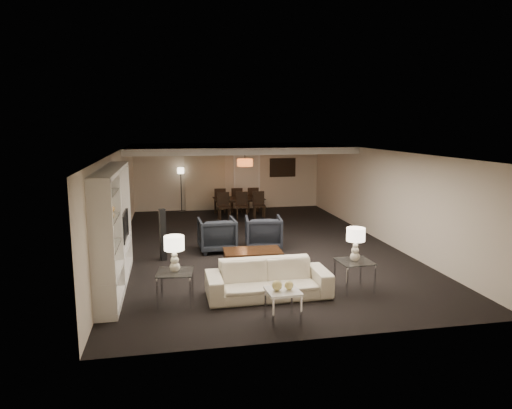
{
  "coord_description": "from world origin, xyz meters",
  "views": [
    {
      "loc": [
        -2.24,
        -11.58,
        3.15
      ],
      "look_at": [
        0.0,
        0.0,
        1.1
      ],
      "focal_mm": 32.0,
      "sensor_mm": 36.0,
      "label": 1
    }
  ],
  "objects_px": {
    "side_table_left": "(176,287)",
    "vase_blue": "(106,247)",
    "coffee_table": "(253,260)",
    "floor_speaker": "(163,235)",
    "sofa": "(268,279)",
    "chair_fl": "(220,200)",
    "chair_nl": "(224,206)",
    "table_lamp_right": "(355,245)",
    "side_table_right": "(354,276)",
    "pendant_light": "(245,163)",
    "chair_fr": "(252,199)",
    "armchair_left": "(217,235)",
    "television": "(120,226)",
    "dining_table": "(239,207)",
    "chair_nm": "(242,206)",
    "armchair_right": "(263,232)",
    "chair_nr": "(259,205)",
    "floor_lamp": "(181,190)",
    "table_lamp_left": "(174,254)",
    "chair_fm": "(236,200)",
    "vase_amber": "(111,208)"
  },
  "relations": [
    {
      "from": "side_table_left",
      "to": "table_lamp_left",
      "type": "xyz_separation_m",
      "value": [
        0.0,
        0.0,
        0.62
      ]
    },
    {
      "from": "floor_speaker",
      "to": "chair_nl",
      "type": "relative_size",
      "value": 1.34
    },
    {
      "from": "side_table_left",
      "to": "table_lamp_right",
      "type": "bearing_deg",
      "value": 0.0
    },
    {
      "from": "dining_table",
      "to": "chair_nl",
      "type": "xyz_separation_m",
      "value": [
        -0.6,
        -0.65,
        0.15
      ]
    },
    {
      "from": "television",
      "to": "vase_blue",
      "type": "relative_size",
      "value": 5.84
    },
    {
      "from": "coffee_table",
      "to": "floor_speaker",
      "type": "height_order",
      "value": "floor_speaker"
    },
    {
      "from": "sofa",
      "to": "television",
      "type": "xyz_separation_m",
      "value": [
        -2.8,
        1.9,
        0.71
      ]
    },
    {
      "from": "chair_nl",
      "to": "chair_fr",
      "type": "bearing_deg",
      "value": 44.24
    },
    {
      "from": "chair_fl",
      "to": "chair_fr",
      "type": "distance_m",
      "value": 1.2
    },
    {
      "from": "vase_blue",
      "to": "floor_speaker",
      "type": "bearing_deg",
      "value": 72.85
    },
    {
      "from": "chair_nl",
      "to": "armchair_right",
      "type": "bearing_deg",
      "value": -85.03
    },
    {
      "from": "table_lamp_left",
      "to": "chair_fl",
      "type": "distance_m",
      "value": 8.63
    },
    {
      "from": "side_table_right",
      "to": "floor_lamp",
      "type": "relative_size",
      "value": 0.38
    },
    {
      "from": "table_lamp_right",
      "to": "floor_lamp",
      "type": "xyz_separation_m",
      "value": [
        -3.01,
        8.86,
        -0.09
      ]
    },
    {
      "from": "armchair_left",
      "to": "television",
      "type": "xyz_separation_m",
      "value": [
        -2.2,
        -1.4,
        0.62
      ]
    },
    {
      "from": "pendant_light",
      "to": "armchair_right",
      "type": "distance_m",
      "value": 4.15
    },
    {
      "from": "chair_nr",
      "to": "television",
      "type": "bearing_deg",
      "value": -125.67
    },
    {
      "from": "chair_nl",
      "to": "chair_fl",
      "type": "relative_size",
      "value": 1.0
    },
    {
      "from": "side_table_left",
      "to": "table_lamp_right",
      "type": "relative_size",
      "value": 0.97
    },
    {
      "from": "vase_amber",
      "to": "chair_fl",
      "type": "xyz_separation_m",
      "value": [
        2.89,
        7.67,
        -1.18
      ]
    },
    {
      "from": "table_lamp_left",
      "to": "chair_nr",
      "type": "distance_m",
      "value": 7.74
    },
    {
      "from": "table_lamp_right",
      "to": "vase_blue",
      "type": "xyz_separation_m",
      "value": [
        -4.53,
        -0.18,
        0.24
      ]
    },
    {
      "from": "sofa",
      "to": "side_table_right",
      "type": "relative_size",
      "value": 3.64
    },
    {
      "from": "armchair_left",
      "to": "side_table_left",
      "type": "bearing_deg",
      "value": 69.34
    },
    {
      "from": "armchair_right",
      "to": "dining_table",
      "type": "height_order",
      "value": "armchair_right"
    },
    {
      "from": "pendant_light",
      "to": "chair_fr",
      "type": "bearing_deg",
      "value": 69.22
    },
    {
      "from": "pendant_light",
      "to": "side_table_right",
      "type": "height_order",
      "value": "pendant_light"
    },
    {
      "from": "sofa",
      "to": "chair_nl",
      "type": "bearing_deg",
      "value": 89.14
    },
    {
      "from": "sofa",
      "to": "side_table_right",
      "type": "height_order",
      "value": "sofa"
    },
    {
      "from": "side_table_left",
      "to": "floor_lamp",
      "type": "bearing_deg",
      "value": 87.51
    },
    {
      "from": "sofa",
      "to": "chair_fl",
      "type": "bearing_deg",
      "value": 89.22
    },
    {
      "from": "floor_speaker",
      "to": "vase_blue",
      "type": "bearing_deg",
      "value": -123.52
    },
    {
      "from": "vase_blue",
      "to": "floor_speaker",
      "type": "height_order",
      "value": "vase_blue"
    },
    {
      "from": "pendant_light",
      "to": "armchair_right",
      "type": "xyz_separation_m",
      "value": [
        -0.18,
        -3.86,
        -1.5
      ]
    },
    {
      "from": "table_lamp_right",
      "to": "floor_lamp",
      "type": "bearing_deg",
      "value": 108.78
    },
    {
      "from": "armchair_left",
      "to": "chair_nm",
      "type": "distance_m",
      "value": 4.04
    },
    {
      "from": "sofa",
      "to": "table_lamp_right",
      "type": "xyz_separation_m",
      "value": [
        1.7,
        0.0,
        0.58
      ]
    },
    {
      "from": "sofa",
      "to": "chair_fr",
      "type": "height_order",
      "value": "chair_fr"
    },
    {
      "from": "side_table_left",
      "to": "vase_blue",
      "type": "xyz_separation_m",
      "value": [
        -1.13,
        -0.18,
        0.85
      ]
    },
    {
      "from": "coffee_table",
      "to": "armchair_right",
      "type": "bearing_deg",
      "value": 70.56
    },
    {
      "from": "armchair_left",
      "to": "vase_blue",
      "type": "relative_size",
      "value": 5.36
    },
    {
      "from": "vase_amber",
      "to": "chair_nl",
      "type": "bearing_deg",
      "value": 65.59
    },
    {
      "from": "armchair_left",
      "to": "dining_table",
      "type": "bearing_deg",
      "value": -107.91
    },
    {
      "from": "pendant_light",
      "to": "floor_lamp",
      "type": "bearing_deg",
      "value": 140.9
    },
    {
      "from": "floor_speaker",
      "to": "chair_fm",
      "type": "distance_m",
      "value": 6.26
    },
    {
      "from": "table_lamp_right",
      "to": "chair_nl",
      "type": "height_order",
      "value": "table_lamp_right"
    },
    {
      "from": "chair_nl",
      "to": "sofa",
      "type": "bearing_deg",
      "value": -93.53
    },
    {
      "from": "table_lamp_left",
      "to": "dining_table",
      "type": "distance_m",
      "value": 8.16
    },
    {
      "from": "floor_speaker",
      "to": "television",
      "type": "bearing_deg",
      "value": -152.33
    },
    {
      "from": "sofa",
      "to": "vase_blue",
      "type": "distance_m",
      "value": 2.95
    }
  ]
}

